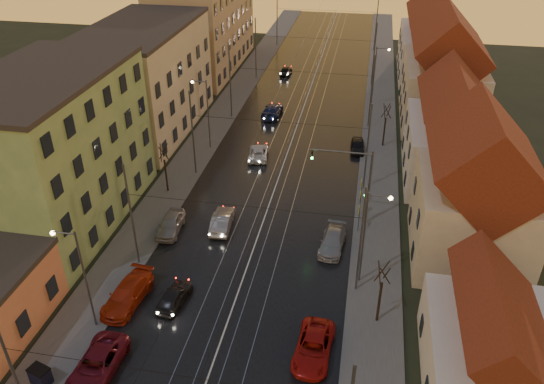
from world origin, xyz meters
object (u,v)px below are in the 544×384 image
Objects in this scene: parked_left_3 at (171,224)px; driving_car_1 at (222,220)px; parked_left_1 at (97,365)px; driving_car_0 at (174,296)px; street_lamp_1 at (369,230)px; parked_left_2 at (127,294)px; parked_right_2 at (357,146)px; traffic_light_mast at (358,178)px; driving_car_4 at (286,70)px; street_lamp_2 at (205,107)px; dumpster at (40,376)px; driving_car_2 at (258,153)px; parked_right_0 at (314,347)px; parked_right_1 at (333,241)px; street_lamp_0 at (79,271)px; driving_car_3 at (272,111)px; street_lamp_3 at (377,71)px.

driving_car_1 is at bearing 13.89° from parked_left_3.
parked_left_1 is 1.19× the size of parked_left_3.
street_lamp_1 is at bearing -153.35° from driving_car_0.
parked_left_2 is 9.10m from parked_left_3.
driving_car_1 is 20.43m from parked_right_2.
traffic_light_mast is 14.88m from parked_right_2.
street_lamp_1 is at bearing 108.12° from driving_car_4.
street_lamp_2 is 33.35m from dumpster.
parked_right_0 is (9.16, -26.44, 0.09)m from driving_car_2.
driving_car_4 is (-1.12, 41.64, -0.11)m from driving_car_1.
street_lamp_2 reaches higher than parked_right_1.
driving_car_4 is (4.64, 54.72, -4.25)m from street_lamp_0.
driving_car_3 is (0.66, 35.15, 0.11)m from driving_car_0.
traffic_light_mast is at bearing 46.22° from parked_left_2.
street_lamp_1 is at bearing -82.09° from traffic_light_mast.
street_lamp_0 is at bearing 69.28° from driving_car_2.
street_lamp_0 is at bearing -112.48° from street_lamp_3.
street_lamp_2 is (-18.21, 20.00, 0.00)m from street_lamp_1.
parked_left_1 is at bearing 89.61° from driving_car_4.
street_lamp_1 reaches higher than parked_left_3.
driving_car_1 reaches higher than driving_car_4.
driving_car_1 is 0.85× the size of parked_left_2.
driving_car_4 is at bearing 104.57° from parked_right_0.
street_lamp_3 is 43.17m from driving_car_0.
driving_car_3 is at bearing 89.24° from parked_left_2.
driving_car_3 is at bearing 86.40° from parked_left_1.
parked_right_0 is (15.30, 0.23, -4.19)m from street_lamp_0.
driving_car_1 reaches higher than driving_car_0.
street_lamp_2 is 25.65m from driving_car_0.
parked_right_2 is at bearing 80.89° from dumpster.
parked_right_1 is at bearing 92.44° from parked_right_0.
parked_right_1 is at bearing -94.79° from street_lamp_3.
driving_car_0 is 0.72× the size of parked_left_2.
street_lamp_2 is 1.83× the size of driving_car_2.
parked_left_3 reaches higher than dumpster.
parked_left_3 is at bearing 64.98° from driving_car_2.
parked_left_1 is 0.99× the size of parked_left_2.
street_lamp_1 reaches higher than driving_car_0.
driving_car_3 is 26.88m from parked_left_3.
parked_right_2 is 3.10× the size of dumpster.
driving_car_1 is 9.83m from parked_right_1.
street_lamp_0 reaches higher than dumpster.
parked_right_1 reaches higher than driving_car_0.
driving_car_4 is 0.71× the size of parked_left_2.
parked_right_0 reaches higher than parked_right_1.
driving_car_1 is at bearing -68.88° from street_lamp_2.
street_lamp_1 is at bearing 37.01° from parked_left_1.
driving_car_1 is at bearing 93.47° from driving_car_4.
street_lamp_1 is 1.54× the size of parked_left_1.
driving_car_4 is (4.64, 26.72, -4.25)m from street_lamp_2.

